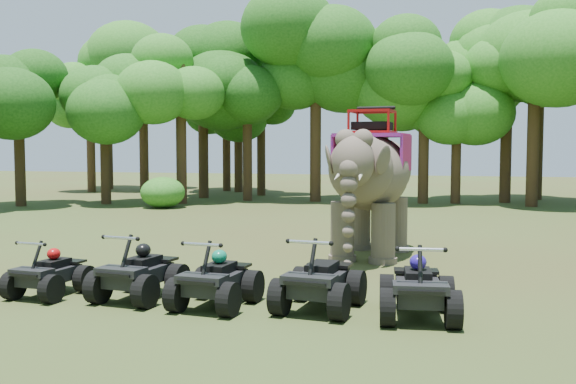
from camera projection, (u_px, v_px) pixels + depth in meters
name	position (u px, v px, depth m)	size (l,w,h in m)	color
ground	(274.00, 283.00, 13.89)	(110.00, 110.00, 0.00)	#47381E
elephant	(371.00, 181.00, 17.25)	(2.12, 4.81, 4.04)	brown
atv_0	(49.00, 267.00, 12.68)	(1.13, 1.55, 1.15)	black
atv_1	(139.00, 265.00, 12.39)	(1.29, 1.77, 1.31)	black
atv_2	(216.00, 272.00, 11.78)	(1.26, 1.73, 1.28)	black
atv_3	(320.00, 273.00, 11.58)	(1.34, 1.83, 1.36)	black
atv_4	(418.00, 280.00, 11.00)	(1.31, 1.79, 1.33)	black
tree_0	(383.00, 115.00, 33.75)	(6.48, 6.48, 9.26)	#195114
tree_1	(456.00, 138.00, 33.40)	(4.79, 4.79, 6.84)	#195114
tree_2	(534.00, 111.00, 31.46)	(6.61, 6.61, 9.44)	#195114
tree_28	(19.00, 133.00, 31.84)	(5.13, 5.13, 7.33)	#195114
tree_29	(105.00, 135.00, 33.02)	(4.98, 4.98, 7.11)	#195114
tree_30	(181.00, 126.00, 33.25)	(5.65, 5.65, 8.07)	#195114
tree_31	(247.00, 137.00, 35.22)	(4.92, 4.92, 7.03)	#195114
tree_32	(316.00, 110.00, 34.54)	(6.90, 6.90, 9.86)	#195114
tree_36	(507.00, 113.00, 33.76)	(6.67, 6.67, 9.53)	#195114
tree_37	(143.00, 115.00, 43.58)	(7.20, 7.20, 10.29)	#195114
tree_38	(538.00, 112.00, 35.77)	(6.89, 6.89, 9.84)	#195114
tree_39	(226.00, 133.00, 43.08)	(5.41, 5.41, 7.73)	#195114
tree_40	(108.00, 133.00, 44.86)	(5.50, 5.50, 7.85)	#195114
tree_41	(203.00, 118.00, 37.05)	(6.49, 6.49, 9.27)	#195114
tree_42	(261.00, 137.00, 39.02)	(4.95, 4.95, 7.08)	#195114
tree_43	(424.00, 124.00, 33.36)	(5.82, 5.82, 8.31)	#195114
tree_44	(238.00, 127.00, 42.00)	(6.00, 6.00, 8.57)	#195114
tree_45	(91.00, 131.00, 41.97)	(5.63, 5.63, 8.04)	#195114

